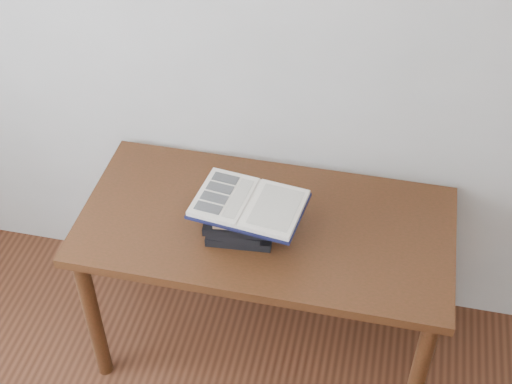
# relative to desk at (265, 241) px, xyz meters

# --- Properties ---
(desk) EXTENTS (1.34, 0.67, 0.72)m
(desk) POSITION_rel_desk_xyz_m (0.00, 0.00, 0.00)
(desk) COLOR #4B2212
(desk) RESTS_ON ground
(book_stack) EXTENTS (0.25, 0.20, 0.15)m
(book_stack) POSITION_rel_desk_xyz_m (-0.07, -0.07, 0.17)
(book_stack) COLOR black
(book_stack) RESTS_ON desk
(open_book) EXTENTS (0.39, 0.30, 0.03)m
(open_book) POSITION_rel_desk_xyz_m (-0.04, -0.09, 0.26)
(open_book) COLOR black
(open_book) RESTS_ON book_stack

